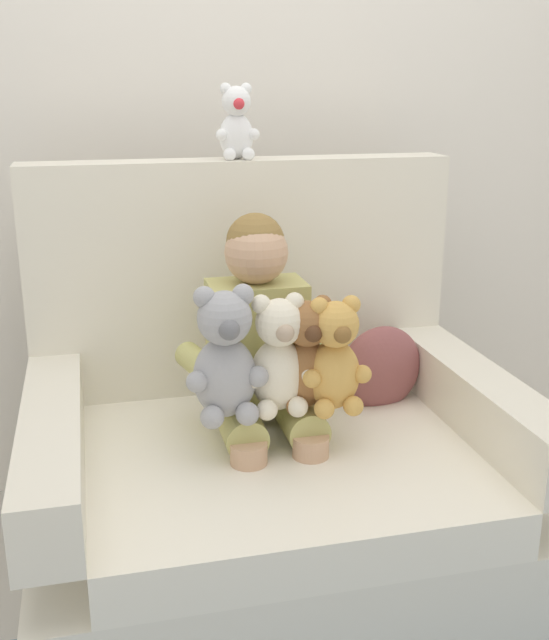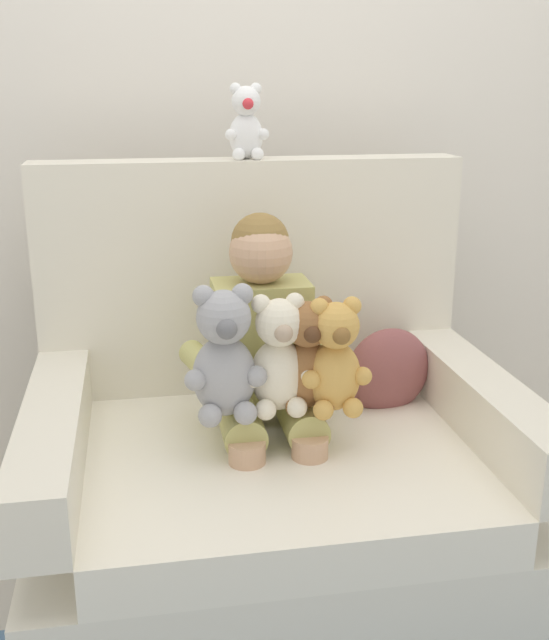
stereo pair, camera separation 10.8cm
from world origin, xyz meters
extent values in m
plane|color=#ADA89E|center=(0.00, 0.00, 0.00)|extent=(8.00, 8.00, 0.00)
cube|color=silver|center=(0.00, 0.80, 1.30)|extent=(6.00, 0.10, 2.60)
cube|color=silver|center=(0.00, 0.00, 0.17)|extent=(1.26, 0.98, 0.34)
cube|color=white|center=(0.00, -0.07, 0.40)|extent=(0.98, 0.84, 0.12)
cube|color=silver|center=(0.00, 0.42, 0.81)|extent=(1.26, 0.14, 0.69)
cube|color=silver|center=(-0.56, -0.07, 0.54)|extent=(0.14, 0.84, 0.16)
cube|color=silver|center=(0.56, -0.07, 0.54)|extent=(0.14, 0.84, 0.16)
cube|color=tan|center=(-0.01, 0.15, 0.69)|extent=(0.26, 0.16, 0.34)
sphere|color=tan|center=(-0.01, 0.15, 0.94)|extent=(0.17, 0.17, 0.17)
sphere|color=olive|center=(-0.01, 0.16, 0.96)|extent=(0.16, 0.16, 0.16)
cylinder|color=tan|center=(-0.09, 0.02, 0.52)|extent=(0.11, 0.26, 0.11)
cylinder|color=tan|center=(-0.09, -0.11, 0.37)|extent=(0.09, 0.09, 0.30)
cylinder|color=tan|center=(0.07, 0.02, 0.52)|extent=(0.11, 0.26, 0.11)
cylinder|color=tan|center=(0.07, -0.11, 0.37)|extent=(0.09, 0.09, 0.30)
cylinder|color=tan|center=(-0.17, 0.03, 0.67)|extent=(0.13, 0.27, 0.07)
cylinder|color=tan|center=(0.15, 0.03, 0.67)|extent=(0.13, 0.27, 0.07)
ellipsoid|color=gold|center=(0.14, -0.07, 0.66)|extent=(0.14, 0.12, 0.18)
sphere|color=gold|center=(0.14, -0.08, 0.80)|extent=(0.12, 0.12, 0.12)
sphere|color=brown|center=(0.14, -0.14, 0.79)|extent=(0.04, 0.04, 0.04)
sphere|color=gold|center=(0.09, -0.08, 0.85)|extent=(0.05, 0.05, 0.05)
sphere|color=gold|center=(0.07, -0.11, 0.67)|extent=(0.05, 0.05, 0.05)
sphere|color=gold|center=(0.10, -0.12, 0.60)|extent=(0.05, 0.05, 0.05)
sphere|color=gold|center=(0.18, -0.08, 0.85)|extent=(0.05, 0.05, 0.05)
sphere|color=gold|center=(0.20, -0.11, 0.67)|extent=(0.05, 0.05, 0.05)
sphere|color=gold|center=(0.17, -0.12, 0.60)|extent=(0.05, 0.05, 0.05)
ellipsoid|color=brown|center=(0.07, -0.04, 0.66)|extent=(0.14, 0.12, 0.18)
sphere|color=brown|center=(0.07, -0.05, 0.80)|extent=(0.12, 0.12, 0.12)
sphere|color=#4C2D19|center=(0.07, -0.10, 0.79)|extent=(0.04, 0.04, 0.04)
sphere|color=brown|center=(0.03, -0.05, 0.84)|extent=(0.05, 0.05, 0.05)
sphere|color=brown|center=(0.01, -0.08, 0.67)|extent=(0.05, 0.05, 0.05)
sphere|color=brown|center=(0.03, -0.09, 0.60)|extent=(0.05, 0.05, 0.05)
sphere|color=brown|center=(0.11, -0.05, 0.84)|extent=(0.05, 0.05, 0.05)
sphere|color=brown|center=(0.14, -0.08, 0.67)|extent=(0.05, 0.05, 0.05)
sphere|color=brown|center=(0.11, -0.09, 0.60)|extent=(0.05, 0.05, 0.05)
ellipsoid|color=silver|center=(0.00, -0.04, 0.67)|extent=(0.14, 0.12, 0.19)
sphere|color=silver|center=(0.00, -0.05, 0.81)|extent=(0.12, 0.12, 0.12)
sphere|color=tan|center=(0.00, -0.11, 0.80)|extent=(0.05, 0.05, 0.05)
sphere|color=silver|center=(-0.04, -0.05, 0.85)|extent=(0.05, 0.05, 0.05)
sphere|color=silver|center=(-0.07, -0.08, 0.67)|extent=(0.05, 0.05, 0.05)
sphere|color=silver|center=(-0.04, -0.10, 0.60)|extent=(0.05, 0.05, 0.05)
sphere|color=silver|center=(0.04, -0.05, 0.85)|extent=(0.05, 0.05, 0.05)
sphere|color=silver|center=(0.06, -0.08, 0.67)|extent=(0.05, 0.05, 0.05)
sphere|color=silver|center=(0.04, -0.10, 0.60)|extent=(0.05, 0.05, 0.05)
ellipsoid|color=#9E9EA3|center=(-0.14, -0.05, 0.68)|extent=(0.16, 0.13, 0.21)
sphere|color=#9E9EA3|center=(-0.14, -0.07, 0.83)|extent=(0.13, 0.13, 0.13)
sphere|color=slate|center=(-0.14, -0.13, 0.82)|extent=(0.05, 0.05, 0.05)
sphere|color=#9E9EA3|center=(-0.18, -0.06, 0.88)|extent=(0.05, 0.05, 0.05)
sphere|color=#9E9EA3|center=(-0.21, -0.09, 0.69)|extent=(0.05, 0.05, 0.05)
sphere|color=#9E9EA3|center=(-0.18, -0.11, 0.60)|extent=(0.06, 0.06, 0.06)
sphere|color=#9E9EA3|center=(-0.09, -0.06, 0.88)|extent=(0.05, 0.05, 0.05)
sphere|color=#9E9EA3|center=(-0.06, -0.09, 0.69)|extent=(0.05, 0.05, 0.05)
sphere|color=#9E9EA3|center=(-0.09, -0.11, 0.60)|extent=(0.06, 0.06, 0.06)
ellipsoid|color=white|center=(-0.01, 0.42, 1.22)|extent=(0.10, 0.08, 0.13)
sphere|color=white|center=(-0.01, 0.41, 1.32)|extent=(0.08, 0.08, 0.08)
sphere|color=#DB333D|center=(-0.01, 0.38, 1.31)|extent=(0.03, 0.03, 0.03)
sphere|color=white|center=(-0.04, 0.42, 1.35)|extent=(0.03, 0.03, 0.03)
sphere|color=white|center=(-0.05, 0.40, 1.23)|extent=(0.03, 0.03, 0.03)
sphere|color=white|center=(-0.04, 0.39, 1.17)|extent=(0.04, 0.04, 0.04)
sphere|color=white|center=(0.02, 0.42, 1.35)|extent=(0.03, 0.03, 0.03)
sphere|color=white|center=(0.04, 0.40, 1.23)|extent=(0.03, 0.03, 0.03)
sphere|color=white|center=(0.02, 0.39, 1.17)|extent=(0.04, 0.04, 0.04)
ellipsoid|color=#8C4C4C|center=(0.37, 0.19, 0.56)|extent=(0.27, 0.16, 0.26)
camera|label=1|loc=(-0.44, -1.79, 1.37)|focal=43.08mm
camera|label=2|loc=(-0.33, -1.81, 1.37)|focal=43.08mm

